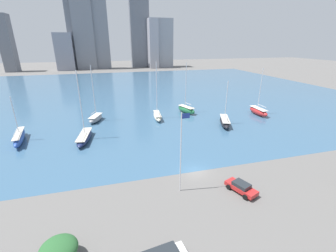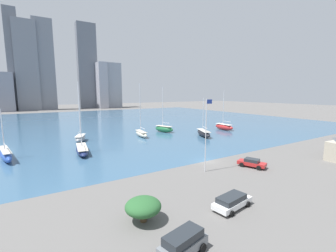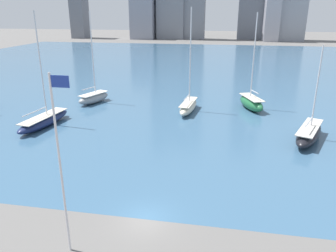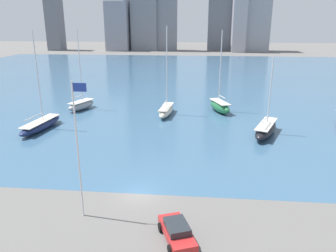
# 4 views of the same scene
# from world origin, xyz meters

# --- Properties ---
(ground_plane) EXTENTS (500.00, 500.00, 0.00)m
(ground_plane) POSITION_xyz_m (0.00, 0.00, 0.00)
(ground_plane) COLOR #605E5B
(harbor_water) EXTENTS (180.00, 140.00, 0.00)m
(harbor_water) POSITION_xyz_m (0.00, 70.00, 0.00)
(harbor_water) COLOR #385B7A
(harbor_water) RESTS_ON ground_plane
(flag_pole) EXTENTS (1.24, 0.14, 12.25)m
(flag_pole) POSITION_xyz_m (-4.19, -4.28, 6.62)
(flag_pole) COLOR silver
(flag_pole) RESTS_ON ground_plane
(sailboat_navy) EXTENTS (3.79, 10.63, 15.54)m
(sailboat_navy) POSITION_xyz_m (-19.42, 18.82, 0.88)
(sailboat_navy) COLOR #19234C
(sailboat_navy) RESTS_ON harbor_water
(sailboat_green) EXTENTS (4.79, 7.67, 15.26)m
(sailboat_green) POSITION_xyz_m (9.88, 32.62, 1.16)
(sailboat_green) COLOR #236B3D
(sailboat_green) RESTS_ON harbor_water
(sailboat_cream) EXTENTS (2.82, 8.62, 16.01)m
(sailboat_cream) POSITION_xyz_m (-0.17, 29.30, 1.00)
(sailboat_cream) COLOR beige
(sailboat_cream) RESTS_ON harbor_water
(sailboat_black) EXTENTS (5.88, 9.89, 11.72)m
(sailboat_black) POSITION_xyz_m (16.19, 19.67, 1.00)
(sailboat_black) COLOR black
(sailboat_black) RESTS_ON harbor_water
(sailboat_gray) EXTENTS (4.69, 7.22, 15.38)m
(sailboat_gray) POSITION_xyz_m (-17.31, 31.74, 1.02)
(sailboat_gray) COLOR gray
(sailboat_gray) RESTS_ON harbor_water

